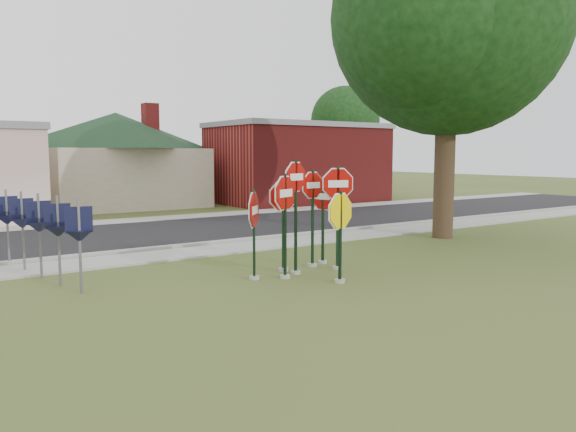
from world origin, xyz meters
TOP-DOWN VIEW (x-y plane):
  - ground at (0.00, 0.00)m, footprint 120.00×120.00m
  - sidewalk_near at (0.00, 5.50)m, footprint 60.00×1.60m
  - road at (0.00, 10.00)m, footprint 60.00×7.00m
  - sidewalk_far at (0.00, 14.30)m, footprint 60.00×1.60m
  - curb at (0.00, 6.50)m, footprint 60.00×0.20m
  - stop_sign_center at (-0.20, 1.50)m, footprint 0.99×0.27m
  - stop_sign_yellow at (0.08, 0.16)m, footprint 1.13×0.28m
  - stop_sign_left at (-0.68, 1.25)m, footprint 1.05×0.46m
  - stop_sign_right at (0.99, 1.36)m, footprint 1.03×0.46m
  - stop_sign_back_right at (0.68, 2.00)m, footprint 0.96×0.24m
  - stop_sign_back_left at (-0.26, 1.95)m, footprint 1.04×0.24m
  - stop_sign_far_right at (1.15, 2.16)m, footprint 0.29×1.00m
  - stop_sign_far_left at (-1.34, 1.55)m, footprint 0.83×0.84m
  - route_sign_row at (-5.40, 4.50)m, footprint 1.43×4.63m
  - building_house at (2.00, 22.00)m, footprint 11.60×11.60m
  - building_brick at (12.00, 18.50)m, footprint 10.20×6.20m
  - oak_tree at (7.50, 3.50)m, footprint 11.58×10.98m
  - bg_tree_right at (22.00, 26.00)m, footprint 5.60×5.60m

SIDE VIEW (x-z plane):
  - ground at x=0.00m, z-range 0.00..0.00m
  - road at x=0.00m, z-range 0.00..0.04m
  - sidewalk_near at x=0.00m, z-range 0.00..0.06m
  - sidewalk_far at x=0.00m, z-range 0.00..0.06m
  - curb at x=0.00m, z-range 0.00..0.14m
  - route_sign_row at x=-5.40m, z-range 0.22..2.22m
  - stop_sign_yellow at x=0.08m, z-range 0.22..2.43m
  - stop_sign_far_left at x=-1.34m, z-range 0.23..2.44m
  - stop_sign_far_right at x=1.15m, z-range 0.25..2.56m
  - stop_sign_back_left at x=-0.26m, z-range 0.27..2.67m
  - stop_sign_back_right at x=0.68m, z-range 0.29..2.89m
  - stop_sign_left at x=-0.68m, z-range 0.32..2.89m
  - stop_sign_right at x=0.99m, z-range 0.35..3.08m
  - stop_sign_center at x=-0.20m, z-range 0.36..3.22m
  - building_brick at x=12.00m, z-range 0.03..4.78m
  - building_house at x=2.00m, z-range 0.55..6.75m
  - bg_tree_right at x=22.00m, z-range 1.38..9.78m
  - oak_tree at x=7.50m, z-range 1.75..13.23m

